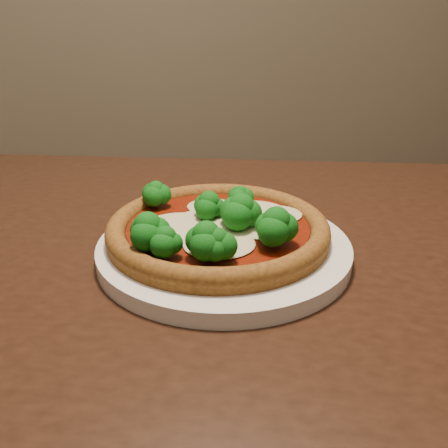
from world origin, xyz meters
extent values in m
cube|color=black|center=(0.12, 0.22, 0.73)|extent=(1.21, 0.96, 0.04)
cylinder|color=black|center=(-0.27, 0.64, 0.35)|extent=(0.06, 0.06, 0.71)
cylinder|color=silver|center=(0.12, 0.18, 0.76)|extent=(0.29, 0.29, 0.02)
cylinder|color=brown|center=(0.12, 0.20, 0.77)|extent=(0.25, 0.25, 0.01)
torus|color=brown|center=(0.12, 0.20, 0.78)|extent=(0.26, 0.26, 0.02)
cylinder|color=#6A1405|center=(0.12, 0.20, 0.78)|extent=(0.21, 0.21, 0.00)
ellipsoid|color=beige|center=(0.05, 0.17, 0.78)|extent=(0.06, 0.06, 0.01)
ellipsoid|color=beige|center=(0.12, 0.25, 0.78)|extent=(0.06, 0.05, 0.00)
ellipsoid|color=beige|center=(0.07, 0.20, 0.78)|extent=(0.08, 0.07, 0.01)
ellipsoid|color=beige|center=(0.11, 0.15, 0.78)|extent=(0.08, 0.07, 0.01)
ellipsoid|color=beige|center=(0.12, 0.20, 0.78)|extent=(0.12, 0.11, 0.01)
ellipsoid|color=beige|center=(0.19, 0.21, 0.78)|extent=(0.06, 0.06, 0.00)
ellipsoid|color=beige|center=(0.17, 0.18, 0.78)|extent=(0.07, 0.07, 0.01)
ellipsoid|color=beige|center=(0.16, 0.22, 0.78)|extent=(0.09, 0.08, 0.01)
ellipsoid|color=#127518|center=(0.11, 0.21, 0.81)|extent=(0.04, 0.04, 0.04)
ellipsoid|color=#127518|center=(0.09, 0.12, 0.81)|extent=(0.05, 0.05, 0.04)
ellipsoid|color=#127518|center=(0.14, 0.18, 0.81)|extent=(0.05, 0.05, 0.04)
ellipsoid|color=#127518|center=(0.10, 0.11, 0.81)|extent=(0.04, 0.04, 0.04)
ellipsoid|color=#127518|center=(0.17, 0.13, 0.81)|extent=(0.05, 0.05, 0.04)
ellipsoid|color=#127518|center=(0.04, 0.15, 0.81)|extent=(0.05, 0.05, 0.04)
ellipsoid|color=#127518|center=(0.05, 0.27, 0.80)|extent=(0.04, 0.04, 0.03)
ellipsoid|color=#127518|center=(0.05, 0.13, 0.80)|extent=(0.04, 0.04, 0.03)
ellipsoid|color=#127518|center=(0.15, 0.24, 0.80)|extent=(0.03, 0.03, 0.03)
camera|label=1|loc=(0.03, -0.32, 1.02)|focal=40.00mm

